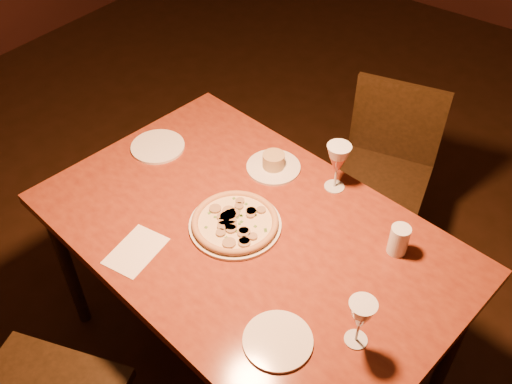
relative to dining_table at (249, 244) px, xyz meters
The scene contains 11 objects.
floor 0.69m from the dining_table, ahead, with size 7.00×7.00×0.00m, color black.
dining_table is the anchor object (origin of this frame).
chair_far 0.92m from the dining_table, 84.41° to the left, with size 0.48×0.48×0.83m.
pizza_plate 0.10m from the dining_table, 166.98° to the right, with size 0.31×0.31×0.03m.
ramekin_saucer 0.34m from the dining_table, 111.34° to the left, with size 0.20×0.20×0.06m.
wine_glass_far 0.40m from the dining_table, 71.88° to the left, with size 0.09×0.09×0.19m, color #BC5E4E, non-canonical shape.
wine_glass_right 0.53m from the dining_table, 16.84° to the right, with size 0.08×0.08×0.17m, color #BC5E4E, non-canonical shape.
water_tumbler 0.50m from the dining_table, 26.48° to the left, with size 0.06×0.06×0.10m, color silver.
side_plate_left 0.57m from the dining_table, 166.27° to the left, with size 0.21×0.21×0.01m, color silver.
side_plate_near 0.43m from the dining_table, 41.54° to the right, with size 0.20×0.20×0.01m, color silver.
menu_card 0.38m from the dining_table, 129.01° to the right, with size 0.13×0.19×0.00m, color white.
Camera 1 is at (0.74, -1.00, 2.15)m, focal length 40.00 mm.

